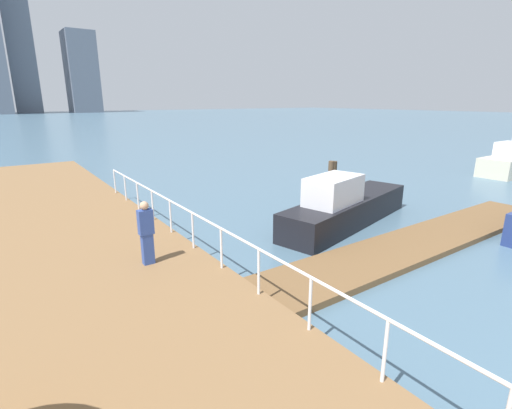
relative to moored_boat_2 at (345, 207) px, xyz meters
The scene contains 10 objects.
ground_plane 9.84m from the moored_boat_2, 106.83° to the left, with size 300.00×300.00×0.00m, color slate.
floating_dock 2.89m from the moored_boat_2, 79.54° to the right, with size 13.71×2.00×0.18m, color brown.
boardwalk_railing 6.73m from the moored_boat_2, 153.35° to the right, with size 0.06×22.56×1.08m.
dock_piling_0 3.88m from the moored_boat_2, 50.18° to the left, with size 0.27×0.27×1.76m, color #473826.
dock_piling_3 2.82m from the moored_boat_2, 55.28° to the left, with size 0.25×0.25×1.94m, color brown.
moored_boat_2 is the anchor object (origin of this frame).
moored_boat_3 15.51m from the moored_boat_2, ahead, with size 4.28×1.88×7.58m.
pedestrian_0 7.43m from the moored_boat_2, behind, with size 0.36×0.22×1.66m.
skyline_tower_4 152.27m from the moored_boat_2, 89.00° to the left, with size 8.18×7.34×57.53m, color slate.
skyline_tower_5 145.56m from the moored_boat_2, 82.12° to the left, with size 9.66×11.16×27.60m, color slate.
Camera 1 is at (-7.41, 1.58, 4.48)m, focal length 26.41 mm.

